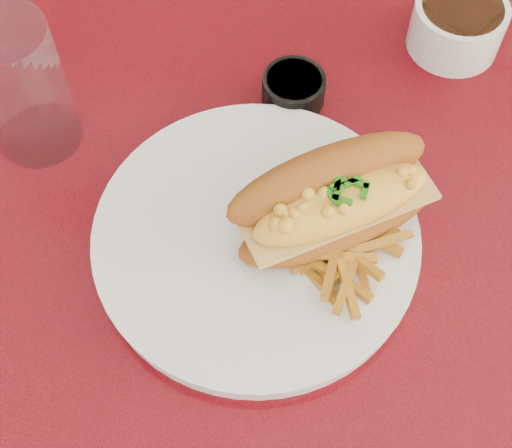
# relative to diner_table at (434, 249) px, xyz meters

# --- Properties ---
(ground) EXTENTS (8.00, 8.00, 0.00)m
(ground) POSITION_rel_diner_table_xyz_m (0.00, 0.00, -0.61)
(ground) COLOR silver
(ground) RESTS_ON ground
(diner_table) EXTENTS (1.23, 0.83, 0.77)m
(diner_table) POSITION_rel_diner_table_xyz_m (0.00, 0.00, 0.00)
(diner_table) COLOR red
(diner_table) RESTS_ON ground
(dinner_plate) EXTENTS (0.36, 0.36, 0.02)m
(dinner_plate) POSITION_rel_diner_table_xyz_m (-0.20, -0.11, 0.17)
(dinner_plate) COLOR white
(dinner_plate) RESTS_ON diner_table
(mac_hoagie) EXTENTS (0.22, 0.19, 0.09)m
(mac_hoagie) POSITION_rel_diner_table_xyz_m (-0.13, -0.09, 0.22)
(mac_hoagie) COLOR #A1561A
(mac_hoagie) RESTS_ON dinner_plate
(fries_pile) EXTENTS (0.11, 0.10, 0.03)m
(fries_pile) POSITION_rel_diner_table_xyz_m (-0.13, -0.12, 0.20)
(fries_pile) COLOR orange
(fries_pile) RESTS_ON dinner_plate
(fork) EXTENTS (0.09, 0.15, 0.00)m
(fork) POSITION_rel_diner_table_xyz_m (-0.14, -0.09, 0.18)
(fork) COLOR silver
(fork) RESTS_ON dinner_plate
(gravy_ramekin) EXTENTS (0.14, 0.14, 0.06)m
(gravy_ramekin) POSITION_rel_diner_table_xyz_m (-0.02, 0.18, 0.19)
(gravy_ramekin) COLOR white
(gravy_ramekin) RESTS_ON diner_table
(sauce_cup_left) EXTENTS (0.08, 0.08, 0.03)m
(sauce_cup_left) POSITION_rel_diner_table_xyz_m (-0.19, 0.07, 0.18)
(sauce_cup_left) COLOR black
(sauce_cup_left) RESTS_ON diner_table
(water_tumbler) EXTENTS (0.11, 0.11, 0.15)m
(water_tumbler) POSITION_rel_diner_table_xyz_m (-0.45, -0.01, 0.24)
(water_tumbler) COLOR silver
(water_tumbler) RESTS_ON diner_table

